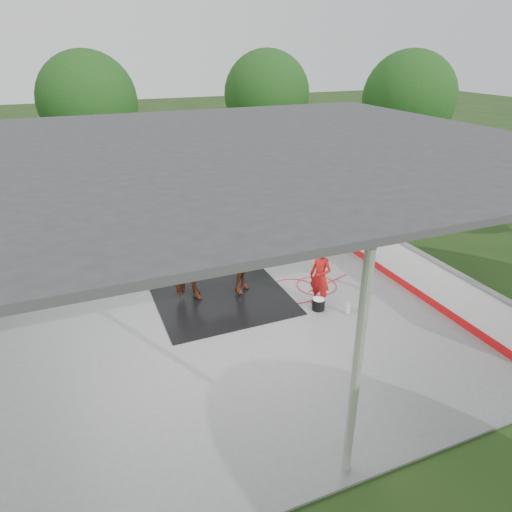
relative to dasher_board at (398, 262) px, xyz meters
name	(u,v)px	position (x,y,z in m)	size (l,w,h in m)	color
ground	(238,316)	(-4.60, 0.00, -0.59)	(100.00, 100.00, 0.00)	#1E3814
concrete_slab	(238,315)	(-4.60, 0.00, -0.57)	(12.00, 10.00, 0.05)	slate
pavilion_structure	(234,149)	(-4.60, 0.00, 3.37)	(12.60, 10.60, 4.05)	beige
dasher_board	(398,262)	(0.00, 0.00, 0.00)	(0.16, 8.00, 1.15)	red
tree_belt	(233,148)	(-4.30, 0.90, 3.20)	(28.00, 28.00, 5.80)	#382314
rubber_mat	(222,298)	(-4.70, 0.86, -0.53)	(3.25, 3.04, 0.02)	black
horse	(221,262)	(-4.70, 0.86, 0.46)	(1.06, 2.32, 1.96)	brown
handler	(320,276)	(-2.59, -0.35, 0.24)	(0.57, 0.37, 1.56)	red
wash_bucket	(318,304)	(-2.72, -0.55, -0.39)	(0.31, 0.31, 0.29)	black
soap_bottle_a	(348,308)	(-2.18, -1.00, -0.38)	(0.13, 0.13, 0.33)	silver
soap_bottle_b	(360,309)	(-1.88, -1.07, -0.43)	(0.10, 0.10, 0.22)	#338CD8
hose_coil	(303,288)	(-2.58, 0.50, -0.53)	(2.45, 1.32, 0.02)	#B80D26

